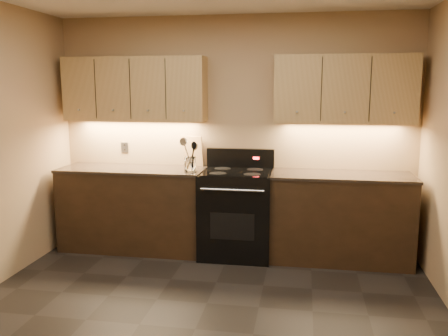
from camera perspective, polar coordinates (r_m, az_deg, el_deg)
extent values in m
plane|color=black|center=(3.82, -3.49, -18.79)|extent=(4.00, 4.00, 0.00)
cube|color=tan|center=(5.35, 1.21, 4.12)|extent=(4.00, 0.04, 2.60)
cube|color=black|center=(5.48, -10.78, -4.94)|extent=(1.60, 0.60, 0.90)
cube|color=#3E3227|center=(5.39, -10.93, -0.15)|extent=(1.62, 0.62, 0.03)
cube|color=black|center=(5.17, 13.80, -5.96)|extent=(1.44, 0.60, 0.90)
cube|color=#3E3227|center=(5.07, 14.01, -0.89)|extent=(1.46, 0.62, 0.03)
cube|color=black|center=(5.17, 1.53, -5.55)|extent=(0.76, 0.65, 0.92)
cube|color=black|center=(5.07, 1.56, -0.47)|extent=(0.70, 0.60, 0.01)
cube|color=black|center=(5.33, 1.99, 1.18)|extent=(0.76, 0.07, 0.22)
cube|color=red|center=(5.28, 3.88, 1.19)|extent=(0.06, 0.00, 0.03)
cylinder|color=silver|center=(4.77, 0.98, -2.67)|extent=(0.65, 0.02, 0.02)
cube|color=black|center=(4.88, 0.99, -7.07)|extent=(0.46, 0.00, 0.28)
cylinder|color=black|center=(4.95, -0.75, -0.63)|extent=(0.18, 0.18, 0.00)
cylinder|color=black|center=(4.90, 3.39, -0.76)|extent=(0.18, 0.18, 0.00)
cylinder|color=black|center=(5.24, -0.16, -0.05)|extent=(0.18, 0.18, 0.00)
cylinder|color=black|center=(5.20, 3.75, -0.16)|extent=(0.18, 0.18, 0.00)
cube|color=tan|center=(5.45, -10.68, 9.33)|extent=(1.60, 0.30, 0.70)
cube|color=tan|center=(5.13, 14.30, 9.18)|extent=(1.44, 0.30, 0.70)
cube|color=#B2B5BA|center=(5.70, -11.86, 2.44)|extent=(0.08, 0.01, 0.12)
cylinder|color=white|center=(5.10, -4.09, 0.50)|extent=(0.15, 0.15, 0.15)
cylinder|color=white|center=(5.11, -4.08, -0.26)|extent=(0.12, 0.12, 0.02)
cube|color=tan|center=(5.44, -3.85, 2.07)|extent=(0.27, 0.13, 0.34)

